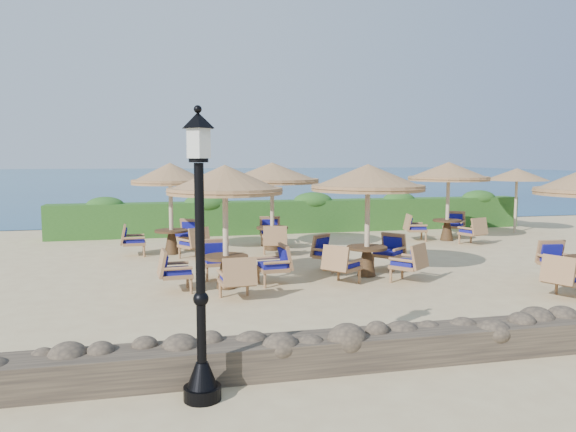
{
  "coord_description": "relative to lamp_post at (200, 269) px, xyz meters",
  "views": [
    {
      "loc": [
        -5.27,
        -13.14,
        2.81
      ],
      "look_at": [
        -1.96,
        0.87,
        1.3
      ],
      "focal_mm": 35.0,
      "sensor_mm": 36.0,
      "label": 1
    }
  ],
  "objects": [
    {
      "name": "ground",
      "position": [
        4.8,
        6.8,
        -1.55
      ],
      "size": [
        120.0,
        120.0,
        0.0
      ],
      "primitive_type": "plane",
      "color": "#CCB581",
      "rests_on": "ground"
    },
    {
      "name": "sea",
      "position": [
        4.8,
        76.8,
        -1.55
      ],
      "size": [
        160.0,
        160.0,
        0.0
      ],
      "primitive_type": "plane",
      "color": "navy",
      "rests_on": "ground"
    },
    {
      "name": "hedge",
      "position": [
        4.8,
        14.0,
        -0.95
      ],
      "size": [
        18.0,
        0.9,
        1.2
      ],
      "primitive_type": "cube",
      "color": "#204B18",
      "rests_on": "ground"
    },
    {
      "name": "stone_wall",
      "position": [
        4.8,
        0.6,
        -1.33
      ],
      "size": [
        15.0,
        0.65,
        0.44
      ],
      "primitive_type": "cube",
      "color": "brown",
      "rests_on": "ground"
    },
    {
      "name": "lamp_post",
      "position": [
        0.0,
        0.0,
        0.0
      ],
      "size": [
        0.44,
        0.44,
        3.31
      ],
      "color": "black",
      "rests_on": "ground"
    },
    {
      "name": "extra_parasol",
      "position": [
        12.6,
        12.0,
        0.62
      ],
      "size": [
        2.3,
        2.3,
        2.41
      ],
      "color": "#CEB591",
      "rests_on": "ground"
    },
    {
      "name": "cafe_set_0",
      "position": [
        0.96,
        5.53,
        0.18
      ],
      "size": [
        2.85,
        2.85,
        2.65
      ],
      "color": "#CEB591",
      "rests_on": "ground"
    },
    {
      "name": "cafe_set_1",
      "position": [
        4.36,
        5.99,
        0.24
      ],
      "size": [
        2.69,
        2.69,
        2.65
      ],
      "color": "#CEB591",
      "rests_on": "ground"
    },
    {
      "name": "cafe_set_3",
      "position": [
        -0.06,
        10.17,
        0.2
      ],
      "size": [
        2.53,
        2.77,
        2.65
      ],
      "color": "#CEB591",
      "rests_on": "ground"
    },
    {
      "name": "cafe_set_4",
      "position": [
        2.94,
        10.19,
        0.47
      ],
      "size": [
        2.85,
        2.87,
        2.65
      ],
      "color": "#CEB591",
      "rests_on": "ground"
    },
    {
      "name": "cafe_set_5",
      "position": [
        9.1,
        10.75,
        0.34
      ],
      "size": [
        2.8,
        2.8,
        2.65
      ],
      "color": "#CEB591",
      "rests_on": "ground"
    }
  ]
}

